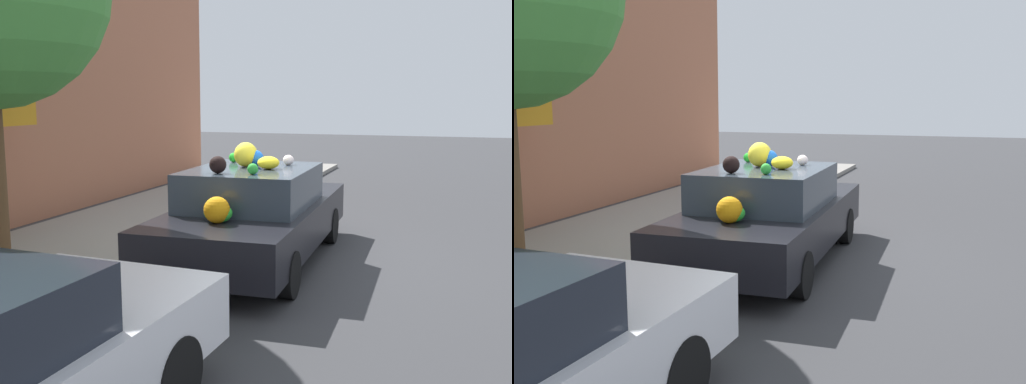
{
  "view_description": "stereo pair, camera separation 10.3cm",
  "coord_description": "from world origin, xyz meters",
  "views": [
    {
      "loc": [
        -7.95,
        -2.79,
        2.35
      ],
      "look_at": [
        0.0,
        -0.08,
        1.02
      ],
      "focal_mm": 42.0,
      "sensor_mm": 36.0,
      "label": 1
    },
    {
      "loc": [
        -7.92,
        -2.89,
        2.35
      ],
      "look_at": [
        0.0,
        -0.08,
        1.02
      ],
      "focal_mm": 42.0,
      "sensor_mm": 36.0,
      "label": 2
    }
  ],
  "objects": [
    {
      "name": "fire_hydrant",
      "position": [
        1.26,
        1.76,
        0.46
      ],
      "size": [
        0.2,
        0.2,
        0.7
      ],
      "color": "red",
      "rests_on": "sidewalk_curb"
    },
    {
      "name": "ground_plane",
      "position": [
        0.0,
        0.0,
        0.0
      ],
      "size": [
        60.0,
        60.0,
        0.0
      ],
      "primitive_type": "plane",
      "color": "#38383A"
    },
    {
      "name": "sidewalk_curb",
      "position": [
        0.0,
        2.7,
        0.06
      ],
      "size": [
        24.0,
        3.2,
        0.12
      ],
      "color": "gray",
      "rests_on": "ground"
    },
    {
      "name": "art_car",
      "position": [
        -0.05,
        -0.08,
        0.72
      ],
      "size": [
        4.65,
        1.97,
        1.72
      ],
      "rotation": [
        0.0,
        0.0,
        0.03
      ],
      "color": "black",
      "rests_on": "ground"
    }
  ]
}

